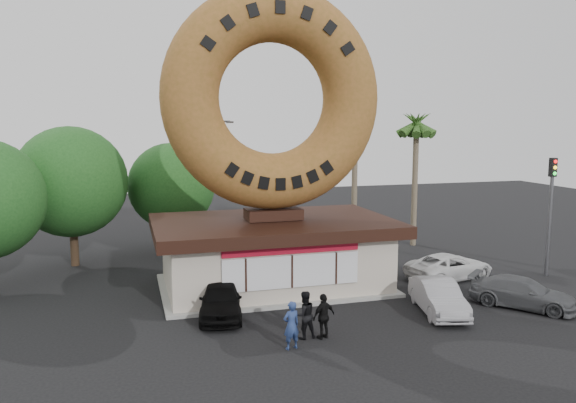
% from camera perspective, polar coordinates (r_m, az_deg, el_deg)
% --- Properties ---
extents(ground, '(90.00, 90.00, 0.00)m').
position_cam_1_polar(ground, '(21.84, 2.64, -12.99)').
color(ground, black).
rests_on(ground, ground).
extents(donut_shop, '(11.20, 7.20, 3.80)m').
position_cam_1_polar(donut_shop, '(26.81, -1.48, -5.04)').
color(donut_shop, beige).
rests_on(donut_shop, ground).
extents(giant_donut, '(10.22, 2.61, 10.22)m').
position_cam_1_polar(giant_donut, '(26.16, -1.54, 10.40)').
color(giant_donut, '#9A5D2C').
rests_on(giant_donut, donut_shop).
extents(tree_west, '(6.00, 6.00, 7.65)m').
position_cam_1_polar(tree_west, '(32.57, -21.19, 1.87)').
color(tree_west, '#473321').
rests_on(tree_west, ground).
extents(tree_mid, '(5.20, 5.20, 6.63)m').
position_cam_1_polar(tree_mid, '(34.59, -11.75, 1.54)').
color(tree_mid, '#473321').
rests_on(tree_mid, ground).
extents(palm_near, '(2.60, 2.60, 9.75)m').
position_cam_1_polar(palm_near, '(36.16, 6.89, 8.90)').
color(palm_near, '#726651').
rests_on(palm_near, ground).
extents(palm_far, '(2.60, 2.60, 8.75)m').
position_cam_1_polar(palm_far, '(36.34, 12.93, 7.28)').
color(palm_far, '#726651').
rests_on(palm_far, ground).
extents(street_lamp, '(2.11, 0.20, 8.00)m').
position_cam_1_polar(street_lamp, '(35.76, -8.46, 2.57)').
color(street_lamp, '#59595E').
rests_on(street_lamp, ground).
extents(traffic_signal, '(0.30, 0.38, 6.07)m').
position_cam_1_polar(traffic_signal, '(31.34, 25.14, 0.00)').
color(traffic_signal, '#59595E').
rests_on(traffic_signal, ground).
extents(person_left, '(0.71, 0.55, 1.72)m').
position_cam_1_polar(person_left, '(19.92, 0.34, -12.45)').
color(person_left, navy).
rests_on(person_left, ground).
extents(person_center, '(0.94, 0.78, 1.78)m').
position_cam_1_polar(person_center, '(20.83, 1.66, -11.44)').
color(person_center, black).
rests_on(person_center, ground).
extents(person_right, '(1.07, 0.75, 1.68)m').
position_cam_1_polar(person_right, '(20.86, 3.65, -11.55)').
color(person_right, black).
rests_on(person_right, ground).
extents(car_black, '(2.41, 4.41, 1.42)m').
position_cam_1_polar(car_black, '(23.30, -6.83, -9.81)').
color(car_black, black).
rests_on(car_black, ground).
extents(car_silver, '(2.34, 4.36, 1.36)m').
position_cam_1_polar(car_silver, '(24.34, 15.02, -9.32)').
color(car_silver, '#939297').
rests_on(car_silver, ground).
extents(car_grey, '(4.15, 4.47, 1.26)m').
position_cam_1_polar(car_grey, '(26.21, 22.76, -8.55)').
color(car_grey, '#525457').
rests_on(car_grey, ground).
extents(car_white, '(4.99, 3.09, 1.29)m').
position_cam_1_polar(car_white, '(29.56, 16.09, -6.36)').
color(car_white, silver).
rests_on(car_white, ground).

